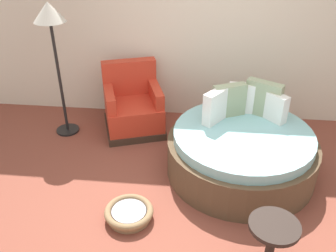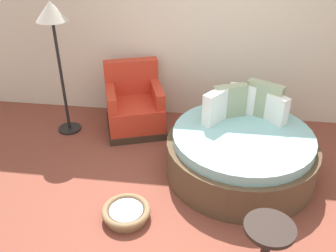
% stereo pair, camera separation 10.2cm
% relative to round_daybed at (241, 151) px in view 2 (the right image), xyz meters
% --- Properties ---
extents(ground_plane, '(8.00, 8.00, 0.02)m').
position_rel_round_daybed_xyz_m(ground_plane, '(-0.49, -0.67, -0.31)').
color(ground_plane, brown).
extents(back_wall, '(8.00, 0.12, 2.81)m').
position_rel_round_daybed_xyz_m(back_wall, '(-0.49, 1.43, 1.10)').
color(back_wall, silver).
rests_on(back_wall, ground_plane).
extents(round_daybed, '(1.76, 1.76, 1.01)m').
position_rel_round_daybed_xyz_m(round_daybed, '(0.00, 0.00, 0.00)').
color(round_daybed, brown).
rests_on(round_daybed, ground_plane).
extents(red_armchair, '(1.01, 1.01, 0.94)m').
position_rel_round_daybed_xyz_m(red_armchair, '(-1.47, 0.87, 0.03)').
color(red_armchair, '#38281E').
rests_on(red_armchair, ground_plane).
extents(pet_basket, '(0.51, 0.51, 0.13)m').
position_rel_round_daybed_xyz_m(pet_basket, '(-1.19, -0.95, -0.23)').
color(pet_basket, '#8E704C').
rests_on(pet_basket, ground_plane).
extents(side_table, '(0.44, 0.44, 0.52)m').
position_rel_round_daybed_xyz_m(side_table, '(0.17, -1.39, 0.12)').
color(side_table, '#2D231E').
rests_on(side_table, ground_plane).
extents(floor_lamp, '(0.40, 0.40, 1.82)m').
position_rel_round_daybed_xyz_m(floor_lamp, '(-2.41, 0.67, 1.23)').
color(floor_lamp, black).
rests_on(floor_lamp, ground_plane).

